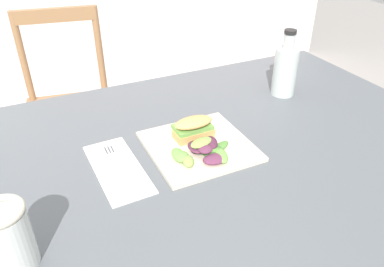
{
  "coord_description": "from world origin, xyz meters",
  "views": [
    {
      "loc": [
        -0.35,
        -0.58,
        1.29
      ],
      "look_at": [
        0.01,
        0.17,
        0.76
      ],
      "focal_mm": 35.47,
      "sensor_mm": 36.0,
      "label": 1
    }
  ],
  "objects_px": {
    "plate_lunch": "(199,146)",
    "sandwich_half_front": "(193,127)",
    "dining_table": "(207,181)",
    "bottle_cold_brew": "(285,73)",
    "chair_wooden_far": "(70,108)",
    "mason_jar_iced_tea": "(9,240)",
    "fork_on_napkin": "(116,163)"
  },
  "relations": [
    {
      "from": "plate_lunch",
      "to": "sandwich_half_front",
      "type": "xyz_separation_m",
      "value": [
        0.0,
        0.04,
        0.03
      ]
    },
    {
      "from": "dining_table",
      "to": "sandwich_half_front",
      "type": "height_order",
      "value": "sandwich_half_front"
    },
    {
      "from": "plate_lunch",
      "to": "bottle_cold_brew",
      "type": "distance_m",
      "value": 0.42
    },
    {
      "from": "sandwich_half_front",
      "to": "bottle_cold_brew",
      "type": "xyz_separation_m",
      "value": [
        0.38,
        0.12,
        0.03
      ]
    },
    {
      "from": "chair_wooden_far",
      "to": "mason_jar_iced_tea",
      "type": "height_order",
      "value": "chair_wooden_far"
    },
    {
      "from": "sandwich_half_front",
      "to": "fork_on_napkin",
      "type": "bearing_deg",
      "value": -174.69
    },
    {
      "from": "dining_table",
      "to": "chair_wooden_far",
      "type": "xyz_separation_m",
      "value": [
        -0.23,
        0.94,
        -0.18
      ]
    },
    {
      "from": "dining_table",
      "to": "fork_on_napkin",
      "type": "relative_size",
      "value": 7.46
    },
    {
      "from": "dining_table",
      "to": "mason_jar_iced_tea",
      "type": "bearing_deg",
      "value": -159.09
    },
    {
      "from": "dining_table",
      "to": "sandwich_half_front",
      "type": "relative_size",
      "value": 13.21
    },
    {
      "from": "dining_table",
      "to": "plate_lunch",
      "type": "bearing_deg",
      "value": 164.89
    },
    {
      "from": "chair_wooden_far",
      "to": "sandwich_half_front",
      "type": "relative_size",
      "value": 8.31
    },
    {
      "from": "dining_table",
      "to": "plate_lunch",
      "type": "relative_size",
      "value": 5.49
    },
    {
      "from": "plate_lunch",
      "to": "mason_jar_iced_tea",
      "type": "relative_size",
      "value": 1.97
    },
    {
      "from": "bottle_cold_brew",
      "to": "mason_jar_iced_tea",
      "type": "bearing_deg",
      "value": -157.22
    },
    {
      "from": "chair_wooden_far",
      "to": "sandwich_half_front",
      "type": "bearing_deg",
      "value": -76.98
    },
    {
      "from": "fork_on_napkin",
      "to": "mason_jar_iced_tea",
      "type": "height_order",
      "value": "mason_jar_iced_tea"
    },
    {
      "from": "dining_table",
      "to": "fork_on_napkin",
      "type": "distance_m",
      "value": 0.26
    },
    {
      "from": "dining_table",
      "to": "bottle_cold_brew",
      "type": "distance_m",
      "value": 0.44
    },
    {
      "from": "sandwich_half_front",
      "to": "bottle_cold_brew",
      "type": "relative_size",
      "value": 0.5
    },
    {
      "from": "dining_table",
      "to": "bottle_cold_brew",
      "type": "xyz_separation_m",
      "value": [
        0.36,
        0.17,
        0.19
      ]
    },
    {
      "from": "dining_table",
      "to": "chair_wooden_far",
      "type": "distance_m",
      "value": 0.98
    },
    {
      "from": "dining_table",
      "to": "mason_jar_iced_tea",
      "type": "relative_size",
      "value": 10.81
    },
    {
      "from": "sandwich_half_front",
      "to": "fork_on_napkin",
      "type": "height_order",
      "value": "sandwich_half_front"
    },
    {
      "from": "plate_lunch",
      "to": "mason_jar_iced_tea",
      "type": "height_order",
      "value": "mason_jar_iced_tea"
    },
    {
      "from": "chair_wooden_far",
      "to": "fork_on_napkin",
      "type": "bearing_deg",
      "value": -90.51
    },
    {
      "from": "dining_table",
      "to": "bottle_cold_brew",
      "type": "bearing_deg",
      "value": 25.13
    },
    {
      "from": "dining_table",
      "to": "mason_jar_iced_tea",
      "type": "xyz_separation_m",
      "value": [
        -0.47,
        -0.18,
        0.17
      ]
    },
    {
      "from": "dining_table",
      "to": "fork_on_napkin",
      "type": "height_order",
      "value": "fork_on_napkin"
    },
    {
      "from": "plate_lunch",
      "to": "mason_jar_iced_tea",
      "type": "xyz_separation_m",
      "value": [
        -0.45,
        -0.18,
        0.05
      ]
    },
    {
      "from": "dining_table",
      "to": "chair_wooden_far",
      "type": "height_order",
      "value": "chair_wooden_far"
    },
    {
      "from": "chair_wooden_far",
      "to": "plate_lunch",
      "type": "bearing_deg",
      "value": -77.7
    }
  ]
}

